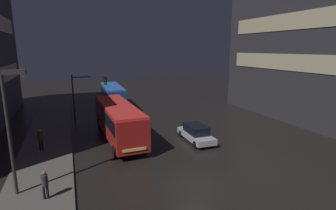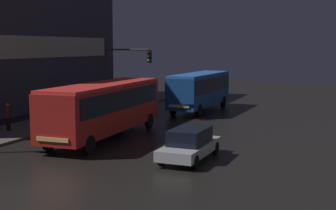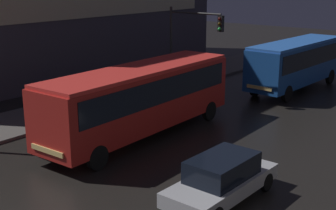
{
  "view_description": "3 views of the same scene",
  "coord_description": "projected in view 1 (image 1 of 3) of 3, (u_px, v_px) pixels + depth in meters",
  "views": [
    {
      "loc": [
        -6.83,
        -13.12,
        8.27
      ],
      "look_at": [
        2.37,
        11.05,
        2.69
      ],
      "focal_mm": 28.0,
      "sensor_mm": 36.0,
      "label": 1
    },
    {
      "loc": [
        10.86,
        -13.89,
        5.48
      ],
      "look_at": [
        0.48,
        12.12,
        1.94
      ],
      "focal_mm": 50.0,
      "sensor_mm": 36.0,
      "label": 2
    },
    {
      "loc": [
        11.23,
        -5.19,
        7.31
      ],
      "look_at": [
        -0.9,
        9.85,
        1.95
      ],
      "focal_mm": 50.0,
      "sensor_mm": 36.0,
      "label": 3
    }
  ],
  "objects": [
    {
      "name": "sidewalk_left",
      "position": [
        47.0,
        148.0,
        22.1
      ],
      "size": [
        4.0,
        48.0,
        0.15
      ],
      "color": "#56514C",
      "rests_on": "ground"
    },
    {
      "name": "pedestrian_near",
      "position": [
        45.0,
        183.0,
        14.27
      ],
      "size": [
        0.49,
        0.49,
        1.64
      ],
      "rotation": [
        0.0,
        0.0,
        2.19
      ],
      "color": "black",
      "rests_on": "sidewalk_left"
    },
    {
      "name": "pedestrian_mid",
      "position": [
        40.0,
        137.0,
        21.25
      ],
      "size": [
        0.54,
        0.54,
        1.75
      ],
      "rotation": [
        0.0,
        0.0,
        1.14
      ],
      "color": "black",
      "rests_on": "sidewalk_left"
    },
    {
      "name": "bus_near",
      "position": [
        118.0,
        118.0,
        24.08
      ],
      "size": [
        2.97,
        11.07,
        3.29
      ],
      "rotation": [
        0.0,
        0.0,
        3.17
      ],
      "color": "#AD1E19",
      "rests_on": "ground"
    },
    {
      "name": "street_lamp_sidewalk",
      "position": [
        12.0,
        113.0,
        14.08
      ],
      "size": [
        1.25,
        0.36,
        7.07
      ],
      "color": "#2D2D2D",
      "rests_on": "sidewalk_left"
    },
    {
      "name": "building_right_block",
      "position": [
        334.0,
        39.0,
        29.01
      ],
      "size": [
        10.07,
        25.11,
        18.63
      ],
      "color": "#2D2D33",
      "rests_on": "ground"
    },
    {
      "name": "traffic_light_main",
      "position": [
        86.0,
        90.0,
        29.14
      ],
      "size": [
        3.77,
        0.35,
        5.52
      ],
      "color": "#2D2D2D",
      "rests_on": "ground"
    },
    {
      "name": "ground_plane",
      "position": [
        196.0,
        186.0,
        16.1
      ],
      "size": [
        120.0,
        120.0,
        0.0
      ],
      "primitive_type": "plane",
      "color": "black"
    },
    {
      "name": "bus_far",
      "position": [
        113.0,
        94.0,
        36.86
      ],
      "size": [
        2.68,
        9.41,
        3.2
      ],
      "rotation": [
        0.0,
        0.0,
        3.11
      ],
      "color": "#194793",
      "rests_on": "ground"
    },
    {
      "name": "car_taxi",
      "position": [
        196.0,
        133.0,
        23.73
      ],
      "size": [
        1.9,
        4.6,
        1.54
      ],
      "rotation": [
        0.0,
        0.0,
        3.13
      ],
      "color": "#B7B7BC",
      "rests_on": "ground"
    }
  ]
}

